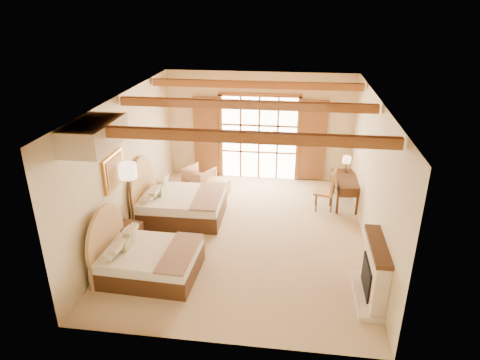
% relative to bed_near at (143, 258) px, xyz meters
% --- Properties ---
extents(floor, '(7.00, 7.00, 0.00)m').
position_rel_bed_near_xyz_m(floor, '(1.82, 1.84, -0.38)').
color(floor, tan).
rests_on(floor, ground).
extents(wall_back, '(5.50, 0.00, 5.50)m').
position_rel_bed_near_xyz_m(wall_back, '(1.82, 5.34, 1.22)').
color(wall_back, beige).
rests_on(wall_back, ground).
extents(wall_left, '(0.00, 7.00, 7.00)m').
position_rel_bed_near_xyz_m(wall_left, '(-0.93, 1.84, 1.22)').
color(wall_left, beige).
rests_on(wall_left, ground).
extents(wall_right, '(0.00, 7.00, 7.00)m').
position_rel_bed_near_xyz_m(wall_right, '(4.57, 1.84, 1.22)').
color(wall_right, beige).
rests_on(wall_right, ground).
extents(ceiling, '(7.00, 7.00, 0.00)m').
position_rel_bed_near_xyz_m(ceiling, '(1.82, 1.84, 2.82)').
color(ceiling, '#AC7031').
rests_on(ceiling, ground).
extents(ceiling_beams, '(5.39, 4.60, 0.18)m').
position_rel_bed_near_xyz_m(ceiling_beams, '(1.82, 1.84, 2.70)').
color(ceiling_beams, '#945923').
rests_on(ceiling_beams, ceiling).
extents(french_doors, '(3.95, 0.08, 2.60)m').
position_rel_bed_near_xyz_m(french_doors, '(1.82, 5.28, 0.87)').
color(french_doors, white).
rests_on(french_doors, ground).
extents(fireplace, '(0.46, 1.40, 1.16)m').
position_rel_bed_near_xyz_m(fireplace, '(4.42, -0.16, 0.13)').
color(fireplace, beige).
rests_on(fireplace, ground).
extents(painting, '(0.06, 0.95, 0.75)m').
position_rel_bed_near_xyz_m(painting, '(-0.88, 1.09, 1.37)').
color(painting, gold).
rests_on(painting, wall_left).
extents(canopy_valance, '(0.70, 1.40, 0.45)m').
position_rel_bed_near_xyz_m(canopy_valance, '(-0.58, -0.16, 2.57)').
color(canopy_valance, beige).
rests_on(canopy_valance, ceiling).
extents(bed_near, '(1.94, 1.50, 1.24)m').
position_rel_bed_near_xyz_m(bed_near, '(0.00, 0.00, 0.00)').
color(bed_near, '#412614').
rests_on(bed_near, floor).
extents(bed_far, '(2.10, 1.63, 1.37)m').
position_rel_bed_near_xyz_m(bed_far, '(-0.01, 2.44, 0.04)').
color(bed_far, '#412614').
rests_on(bed_far, floor).
extents(nightstand, '(0.58, 0.58, 0.60)m').
position_rel_bed_near_xyz_m(nightstand, '(-0.63, 0.84, -0.08)').
color(nightstand, '#412614').
rests_on(nightstand, floor).
extents(floor_lamp, '(0.39, 0.39, 1.84)m').
position_rel_bed_near_xyz_m(floor_lamp, '(-0.68, 1.31, 1.18)').
color(floor_lamp, '#3B2E1B').
rests_on(floor_lamp, floor).
extents(armchair, '(0.99, 1.00, 0.68)m').
position_rel_bed_near_xyz_m(armchair, '(0.22, 4.18, -0.04)').
color(armchair, tan).
rests_on(armchair, floor).
extents(ottoman, '(0.70, 0.70, 0.42)m').
position_rel_bed_near_xyz_m(ottoman, '(0.79, 3.90, -0.17)').
color(ottoman, tan).
rests_on(ottoman, floor).
extents(desk, '(0.74, 1.42, 0.73)m').
position_rel_bed_near_xyz_m(desk, '(4.29, 3.80, 0.02)').
color(desk, '#412614').
rests_on(desk, floor).
extents(desk_chair, '(0.58, 0.57, 1.09)m').
position_rel_bed_near_xyz_m(desk_chair, '(3.73, 3.38, -0.04)').
color(desk_chair, '#B67E50').
rests_on(desk_chair, floor).
extents(desk_lamp, '(0.22, 0.22, 0.44)m').
position_rel_bed_near_xyz_m(desk_lamp, '(4.31, 4.25, 0.69)').
color(desk_lamp, '#3B2E1B').
rests_on(desk_lamp, desk).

